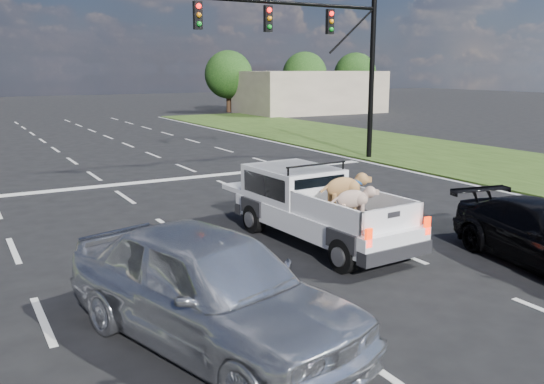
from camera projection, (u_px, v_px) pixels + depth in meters
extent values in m
plane|color=black|center=(325.00, 264.00, 11.34)|extent=(160.00, 160.00, 0.00)
cube|color=silver|center=(4.00, 228.00, 13.90)|extent=(0.12, 60.00, 0.01)
cube|color=silver|center=(145.00, 211.00, 15.59)|extent=(0.12, 60.00, 0.01)
cube|color=silver|center=(259.00, 197.00, 17.29)|extent=(0.12, 60.00, 0.01)
cube|color=silver|center=(352.00, 186.00, 18.98)|extent=(0.12, 60.00, 0.01)
cube|color=silver|center=(431.00, 176.00, 20.70)|extent=(0.15, 60.00, 0.01)
cube|color=silver|center=(159.00, 181.00, 19.84)|extent=(17.00, 0.45, 0.01)
cube|color=#274013|center=(509.00, 166.00, 22.73)|extent=(8.00, 60.00, 0.06)
cylinder|color=black|center=(372.00, 76.00, 24.18)|extent=(0.22, 0.22, 7.00)
cylinder|color=black|center=(280.00, 3.00, 21.44)|extent=(9.00, 0.14, 0.14)
cube|color=black|center=(330.00, 22.00, 22.67)|extent=(0.30, 0.18, 0.95)
sphere|color=#EF0807|center=(332.00, 14.00, 22.52)|extent=(0.18, 0.18, 0.18)
cube|color=black|center=(268.00, 19.00, 21.32)|extent=(0.30, 0.18, 0.95)
sphere|color=#EF0807|center=(269.00, 10.00, 21.16)|extent=(0.18, 0.18, 0.18)
cube|color=black|center=(198.00, 15.00, 19.96)|extent=(0.30, 0.18, 0.95)
sphere|color=#EF0807|center=(199.00, 6.00, 19.81)|extent=(0.18, 0.18, 0.18)
cube|color=#C4B296|center=(310.00, 92.00, 50.50)|extent=(12.00, 7.00, 3.60)
cylinder|color=#332114|center=(229.00, 100.00, 51.15)|extent=(0.44, 0.44, 2.16)
sphere|color=#13330D|center=(228.00, 75.00, 50.68)|extent=(4.20, 4.20, 4.20)
cylinder|color=#332114|center=(304.00, 98.00, 55.02)|extent=(0.44, 0.44, 2.16)
sphere|color=#13330D|center=(305.00, 74.00, 54.56)|extent=(4.20, 4.20, 4.20)
cylinder|color=#332114|center=(354.00, 96.00, 57.92)|extent=(0.44, 0.44, 2.16)
sphere|color=#13330D|center=(355.00, 74.00, 57.46)|extent=(4.20, 4.20, 4.20)
cylinder|color=black|center=(344.00, 256.00, 10.82)|extent=(0.28, 0.68, 0.67)
cylinder|color=black|center=(402.00, 243.00, 11.63)|extent=(0.28, 0.68, 0.67)
cylinder|color=black|center=(254.00, 219.00, 13.49)|extent=(0.28, 0.68, 0.67)
cylinder|color=black|center=(307.00, 210.00, 14.30)|extent=(0.28, 0.68, 0.67)
cube|color=white|center=(322.00, 218.00, 12.54)|extent=(1.94, 4.75, 0.46)
cube|color=white|center=(293.00, 183.00, 13.32)|extent=(1.73, 2.11, 0.76)
cube|color=black|center=(319.00, 189.00, 12.49)|extent=(1.36, 0.10, 0.55)
cylinder|color=black|center=(317.00, 165.00, 12.48)|extent=(1.58, 0.13, 0.04)
cube|color=black|center=(353.00, 220.00, 11.65)|extent=(1.69, 2.33, 0.05)
cube|color=white|center=(324.00, 212.00, 11.20)|extent=(0.20, 2.24, 0.46)
cube|color=white|center=(381.00, 203.00, 12.00)|extent=(0.20, 2.24, 0.46)
cube|color=white|center=(392.00, 219.00, 10.71)|extent=(1.57, 0.16, 0.46)
cube|color=#F32605|center=(369.00, 238.00, 10.20)|extent=(0.14, 0.06, 0.35)
cube|color=#F32605|center=(427.00, 226.00, 11.00)|extent=(0.14, 0.06, 0.35)
cube|color=black|center=(395.00, 252.00, 10.73)|extent=(1.70, 0.36, 0.26)
imported|color=silver|center=(210.00, 287.00, 7.88)|extent=(3.29, 5.30, 1.68)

